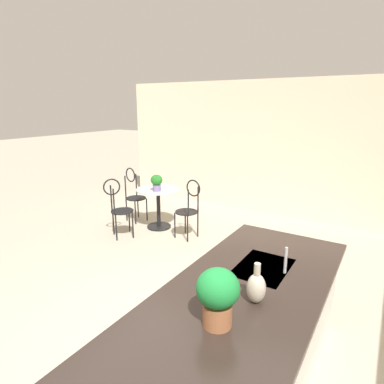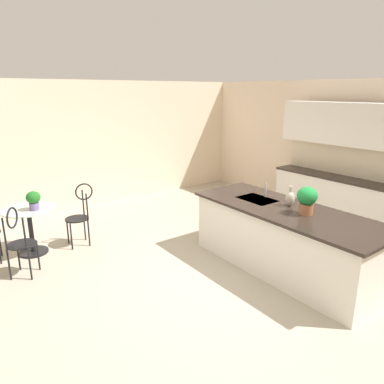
{
  "view_description": "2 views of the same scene",
  "coord_description": "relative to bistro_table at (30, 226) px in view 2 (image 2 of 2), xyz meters",
  "views": [
    {
      "loc": [
        2.14,
        1.64,
        2.22
      ],
      "look_at": [
        -1.21,
        -0.44,
        1.16
      ],
      "focal_mm": 30.55,
      "sensor_mm": 36.0,
      "label": 1
    },
    {
      "loc": [
        3.24,
        -2.95,
        2.48
      ],
      "look_at": [
        -1.04,
        0.23,
        0.95
      ],
      "focal_mm": 33.14,
      "sensor_mm": 36.0,
      "label": 2
    }
  ],
  "objects": [
    {
      "name": "ground_plane",
      "position": [
        2.4,
        1.9,
        -0.45
      ],
      "size": [
        40.0,
        40.0,
        0.0
      ],
      "primitive_type": "plane",
      "color": "#B2A893"
    },
    {
      "name": "back_counter_run",
      "position": [
        2.0,
        5.11,
        0.05
      ],
      "size": [
        2.44,
        0.64,
        1.52
      ],
      "color": "white",
      "rests_on": "ground"
    },
    {
      "name": "wall_back",
      "position": [
        2.4,
        5.56,
        0.9
      ],
      "size": [
        9.0,
        0.12,
        2.7
      ],
      "primitive_type": "cube",
      "color": "beige",
      "rests_on": "ground"
    },
    {
      "name": "chair_toward_desk",
      "position": [
        0.72,
        -0.3,
        0.13
      ],
      "size": [
        0.53,
        0.53,
        1.04
      ],
      "color": "black",
      "rests_on": "ground"
    },
    {
      "name": "kitchen_island",
      "position": [
        2.69,
        2.75,
        0.02
      ],
      "size": [
        2.8,
        1.06,
        0.92
      ],
      "color": "white",
      "rests_on": "ground"
    },
    {
      "name": "sink_faucet",
      "position": [
        2.15,
        2.93,
        0.58
      ],
      "size": [
        0.02,
        0.02,
        0.22
      ],
      "primitive_type": "cylinder",
      "color": "#B2B5BA",
      "rests_on": "kitchen_island"
    },
    {
      "name": "potted_plant_on_table",
      "position": [
        0.12,
        0.07,
        0.46
      ],
      "size": [
        0.21,
        0.21,
        0.29
      ],
      "color": "#7A669E",
      "rests_on": "bistro_table"
    },
    {
      "name": "potted_plant_counter_near",
      "position": [
        3.0,
        2.77,
        0.69
      ],
      "size": [
        0.26,
        0.26,
        0.37
      ],
      "color": "#9E603D",
      "rests_on": "kitchen_island"
    },
    {
      "name": "bistro_table",
      "position": [
        0.0,
        0.0,
        0.0
      ],
      "size": [
        0.8,
        0.8,
        0.74
      ],
      "color": "black",
      "rests_on": "ground"
    },
    {
      "name": "upper_cabinet_run",
      "position": [
        2.0,
        5.08,
        1.45
      ],
      "size": [
        2.4,
        0.36,
        0.76
      ],
      "color": "white",
      "rests_on": "back_counter_run"
    },
    {
      "name": "vase_on_counter",
      "position": [
        2.65,
        2.88,
        0.58
      ],
      "size": [
        0.13,
        0.13,
        0.29
      ],
      "color": "#BCB29E",
      "rests_on": "kitchen_island"
    },
    {
      "name": "wall_left_window",
      "position": [
        -1.86,
        1.9,
        0.9
      ],
      "size": [
        0.12,
        7.8,
        2.7
      ],
      "primitive_type": "cube",
      "color": "beige",
      "rests_on": "ground"
    },
    {
      "name": "chair_near_window",
      "position": [
        0.13,
        0.75,
        0.13
      ],
      "size": [
        0.42,
        0.5,
        1.04
      ],
      "color": "black",
      "rests_on": "ground"
    }
  ]
}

